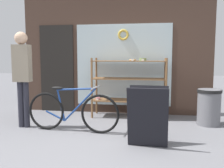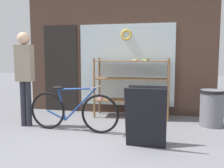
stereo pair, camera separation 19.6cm
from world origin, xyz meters
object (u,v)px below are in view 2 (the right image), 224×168
pedestrian (25,70)px  trash_bin (212,107)px  display_case (132,81)px  sandwich_board (146,117)px  bicycle (73,111)px

pedestrian → trash_bin: size_ratio=2.55×
pedestrian → trash_bin: bearing=8.3°
display_case → sandwich_board: 1.88m
bicycle → pedestrian: pedestrian is taller
display_case → sandwich_board: size_ratio=1.81×
display_case → bicycle: display_case is taller
sandwich_board → trash_bin: sandwich_board is taller
sandwich_board → pedestrian: pedestrian is taller
bicycle → trash_bin: bicycle is taller
display_case → trash_bin: display_case is taller
bicycle → sandwich_board: (1.36, -0.54, 0.09)m
bicycle → sandwich_board: sandwich_board is taller
pedestrian → trash_bin: 3.68m
sandwich_board → pedestrian: (-2.37, 0.68, 0.63)m
bicycle → pedestrian: (-1.01, 0.13, 0.71)m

